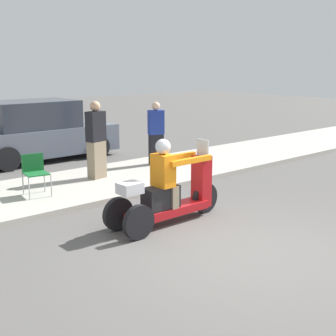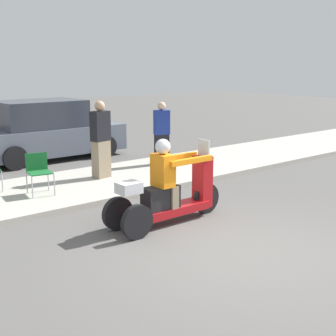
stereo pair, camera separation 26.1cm
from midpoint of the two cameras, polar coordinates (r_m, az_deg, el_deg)
The scene contains 7 objects.
ground_plane at distance 7.12m, azimuth 9.37°, elevation -9.93°, with size 60.00×60.00×0.00m, color #565451.
sidewalk_strip at distance 10.54m, azimuth -9.63°, elevation -2.14°, with size 28.00×2.80×0.12m.
motorcycle_trike at distance 8.02m, azimuth 0.95°, elevation -3.08°, with size 2.32×0.65×1.49m.
spectator_far_back at distance 12.24m, azimuth -0.16°, elevation 4.12°, with size 0.44×0.35×1.63m.
spectator_by_tree at distance 10.83m, azimuth -7.52°, elevation 3.28°, with size 0.46×0.33×1.78m.
folding_chair_curbside at distance 9.78m, azimuth -14.79°, elevation -0.13°, with size 0.53×0.53×0.82m.
parked_car_lot_right at distance 13.97m, azimuth -14.17°, elevation 4.31°, with size 4.25×2.04×1.70m.
Camera 2 is at (-4.88, -4.39, 2.70)m, focal length 50.00 mm.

